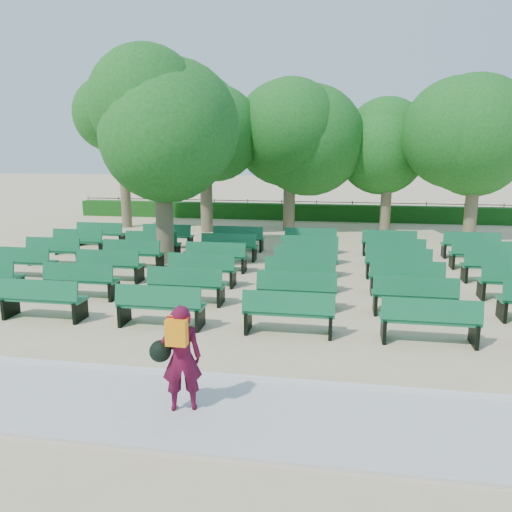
{
  "coord_description": "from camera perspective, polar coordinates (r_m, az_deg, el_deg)",
  "views": [
    {
      "loc": [
        2.32,
        -14.16,
        3.99
      ],
      "look_at": [
        0.09,
        -1.0,
        1.1
      ],
      "focal_mm": 35.0,
      "sensor_mm": 36.0,
      "label": 1
    }
  ],
  "objects": [
    {
      "name": "hedge",
      "position": [
        28.47,
        4.88,
        5.03
      ],
      "size": [
        26.0,
        0.7,
        0.9
      ],
      "primitive_type": "cube",
      "color": "#154C14",
      "rests_on": "ground"
    },
    {
      "name": "fence",
      "position": [
        28.93,
        4.93,
        4.24
      ],
      "size": [
        26.0,
        0.1,
        1.02
      ],
      "primitive_type": null,
      "color": "black",
      "rests_on": "ground"
    },
    {
      "name": "ground",
      "position": [
        14.89,
        0.3,
        -3.32
      ],
      "size": [
        120.0,
        120.0,
        0.0
      ],
      "primitive_type": "plane",
      "color": "tan"
    },
    {
      "name": "paving",
      "position": [
        8.17,
        -8.52,
        -16.93
      ],
      "size": [
        30.0,
        2.2,
        0.06
      ],
      "primitive_type": "cube",
      "color": "#BABAB5",
      "rests_on": "ground"
    },
    {
      "name": "tree_line",
      "position": [
        24.59,
        4.07,
        2.85
      ],
      "size": [
        21.8,
        6.8,
        7.04
      ],
      "primitive_type": null,
      "color": "#1A601D",
      "rests_on": "ground"
    },
    {
      "name": "tree_among",
      "position": [
        17.65,
        -10.83,
        14.71
      ],
      "size": [
        4.96,
        4.96,
        7.09
      ],
      "color": "brown",
      "rests_on": "ground"
    },
    {
      "name": "person",
      "position": [
        7.74,
        -8.72,
        -11.28
      ],
      "size": [
        0.83,
        0.57,
        1.67
      ],
      "rotation": [
        0.0,
        0.0,
        3.46
      ],
      "color": "#4D0B23",
      "rests_on": "ground"
    },
    {
      "name": "curb",
      "position": [
        9.13,
        -6.24,
        -13.41
      ],
      "size": [
        30.0,
        0.12,
        0.1
      ],
      "primitive_type": "cube",
      "color": "silver",
      "rests_on": "ground"
    },
    {
      "name": "bench_array",
      "position": [
        15.43,
        0.04,
        -2.37
      ],
      "size": [
        2.03,
        0.74,
        1.26
      ],
      "rotation": [
        0.0,
        0.0,
        0.06
      ],
      "color": "#106037",
      "rests_on": "ground"
    }
  ]
}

